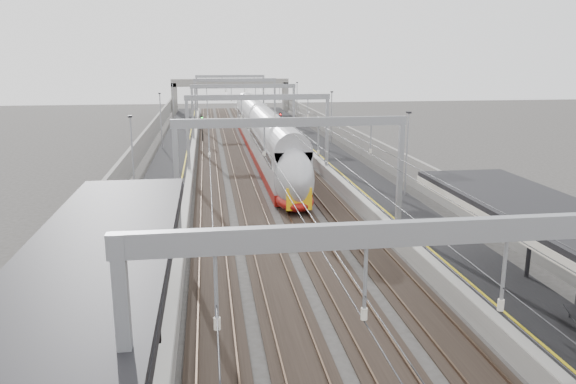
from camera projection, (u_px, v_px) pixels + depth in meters
name	position (u px, v px, depth m)	size (l,w,h in m)	color
platform_left	(172.00, 169.00, 53.20)	(4.00, 120.00, 1.00)	black
platform_right	(337.00, 164.00, 55.42)	(4.00, 120.00, 1.00)	black
tracks	(256.00, 171.00, 54.42)	(11.40, 140.00, 0.20)	black
overhead_line	(250.00, 103.00, 59.37)	(13.00, 140.00, 6.60)	gray
canopy_left	(47.00, 338.00, 11.70)	(4.40, 30.00, 4.24)	black
overbridge	(230.00, 87.00, 106.13)	(22.00, 2.20, 6.90)	gray
wall_left	(137.00, 158.00, 52.50)	(0.30, 120.00, 3.20)	gray
wall_right	(369.00, 153.00, 55.61)	(0.30, 120.00, 3.20)	gray
train	(264.00, 139.00, 61.18)	(2.82, 51.40, 4.46)	maroon
signal_green	(202.00, 124.00, 72.42)	(0.32, 0.32, 3.48)	black
signal_red_near	(261.00, 117.00, 80.60)	(0.32, 0.32, 3.48)	black
signal_red_far	(280.00, 120.00, 76.97)	(0.32, 0.32, 3.48)	black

